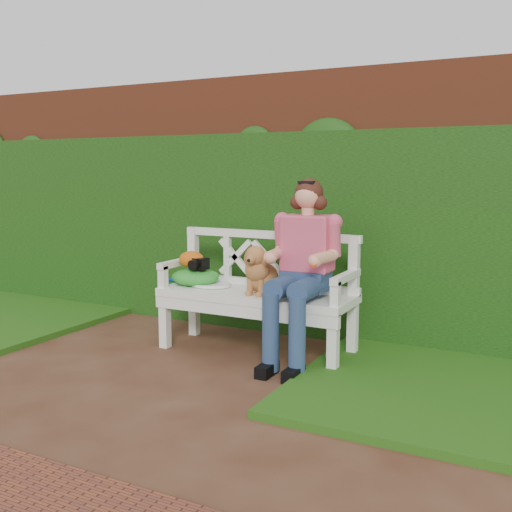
% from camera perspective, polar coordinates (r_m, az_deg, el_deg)
% --- Properties ---
extents(ground, '(60.00, 60.00, 0.00)m').
position_cam_1_polar(ground, '(4.16, -13.91, -11.59)').
color(ground, '#412214').
extents(brick_wall, '(10.00, 0.30, 2.20)m').
position_cam_1_polar(brick_wall, '(5.49, -1.15, 5.15)').
color(brick_wall, brown).
rests_on(brick_wall, ground).
extents(ivy_hedge, '(10.00, 0.18, 1.70)m').
position_cam_1_polar(ivy_hedge, '(5.32, -2.27, 2.34)').
color(ivy_hedge, '#256113').
rests_on(ivy_hedge, ground).
extents(grass_right, '(2.60, 2.00, 0.05)m').
position_cam_1_polar(grass_right, '(4.07, 23.18, -12.12)').
color(grass_right, '#1D4310').
rests_on(grass_right, ground).
extents(garden_bench, '(1.61, 0.69, 0.48)m').
position_cam_1_polar(garden_bench, '(4.60, 0.00, -6.30)').
color(garden_bench, white).
rests_on(garden_bench, ground).
extents(seated_woman, '(0.64, 0.79, 1.27)m').
position_cam_1_polar(seated_woman, '(4.33, 4.66, -1.86)').
color(seated_woman, '#DC2B5F').
rests_on(seated_woman, ground).
extents(dog, '(0.35, 0.40, 0.37)m').
position_cam_1_polar(dog, '(4.43, 0.46, -1.22)').
color(dog, olive).
rests_on(dog, garden_bench).
extents(tennis_racket, '(0.71, 0.50, 0.03)m').
position_cam_1_polar(tennis_racket, '(4.77, -4.66, -2.66)').
color(tennis_racket, white).
rests_on(tennis_racket, garden_bench).
extents(green_bag, '(0.48, 0.43, 0.14)m').
position_cam_1_polar(green_bag, '(4.80, -5.84, -1.98)').
color(green_bag, '#1A6726').
rests_on(green_bag, garden_bench).
extents(camera_item, '(0.14, 0.11, 0.09)m').
position_cam_1_polar(camera_item, '(4.74, -5.45, -0.72)').
color(camera_item, black).
rests_on(camera_item, green_bag).
extents(baseball_glove, '(0.23, 0.18, 0.14)m').
position_cam_1_polar(baseball_glove, '(4.79, -6.15, -0.34)').
color(baseball_glove, '#C0550E').
rests_on(baseball_glove, green_bag).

